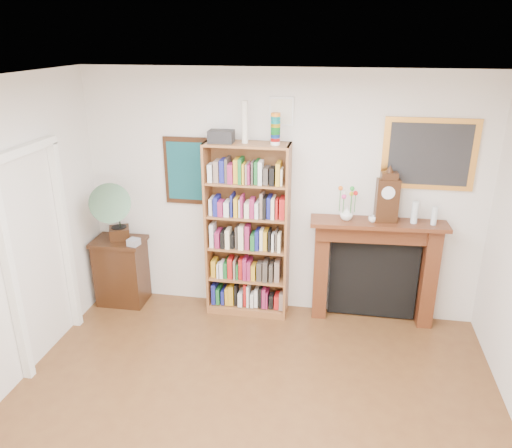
% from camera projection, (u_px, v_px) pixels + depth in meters
% --- Properties ---
extents(room, '(4.51, 5.01, 2.81)m').
position_uv_depth(room, '(231.00, 309.00, 3.33)').
color(room, '#543119').
rests_on(room, ground).
extents(door_casing, '(0.08, 1.02, 2.17)m').
position_uv_depth(door_casing, '(38.00, 238.00, 4.84)').
color(door_casing, white).
rests_on(door_casing, left_wall).
extents(teal_poster, '(0.58, 0.04, 0.78)m').
position_uv_depth(teal_poster, '(189.00, 171.00, 5.69)').
color(teal_poster, black).
rests_on(teal_poster, back_wall).
extents(small_picture, '(0.26, 0.04, 0.30)m').
position_uv_depth(small_picture, '(281.00, 111.00, 5.27)').
color(small_picture, white).
rests_on(small_picture, back_wall).
extents(gilt_painting, '(0.95, 0.04, 0.75)m').
position_uv_depth(gilt_painting, '(429.00, 154.00, 5.16)').
color(gilt_painting, gold).
rests_on(gilt_painting, back_wall).
extents(bookshelf, '(0.93, 0.33, 2.34)m').
position_uv_depth(bookshelf, '(247.00, 222.00, 5.61)').
color(bookshelf, brown).
rests_on(bookshelf, floor).
extents(side_cabinet, '(0.61, 0.45, 0.83)m').
position_uv_depth(side_cabinet, '(122.00, 271.00, 6.07)').
color(side_cabinet, black).
rests_on(side_cabinet, floor).
extents(fireplace, '(1.48, 0.43, 1.23)m').
position_uv_depth(fireplace, '(375.00, 261.00, 5.59)').
color(fireplace, '#491E11').
rests_on(fireplace, floor).
extents(gramophone, '(0.65, 0.71, 0.75)m').
position_uv_depth(gramophone, '(112.00, 208.00, 5.70)').
color(gramophone, black).
rests_on(gramophone, side_cabinet).
extents(cd_stack, '(0.14, 0.14, 0.08)m').
position_uv_depth(cd_stack, '(134.00, 242.00, 5.76)').
color(cd_stack, '#B9B9C6').
rests_on(cd_stack, side_cabinet).
extents(mantel_clock, '(0.25, 0.16, 0.54)m').
position_uv_depth(mantel_clock, '(387.00, 198.00, 5.26)').
color(mantel_clock, black).
rests_on(mantel_clock, fireplace).
extents(flower_vase, '(0.15, 0.15, 0.15)m').
position_uv_depth(flower_vase, '(347.00, 213.00, 5.37)').
color(flower_vase, white).
rests_on(flower_vase, fireplace).
extents(teacup, '(0.11, 0.11, 0.07)m').
position_uv_depth(teacup, '(373.00, 219.00, 5.32)').
color(teacup, white).
rests_on(teacup, fireplace).
extents(bottle_left, '(0.07, 0.07, 0.24)m').
position_uv_depth(bottle_left, '(415.00, 212.00, 5.26)').
color(bottle_left, silver).
rests_on(bottle_left, fireplace).
extents(bottle_right, '(0.06, 0.06, 0.20)m').
position_uv_depth(bottle_right, '(434.00, 216.00, 5.23)').
color(bottle_right, silver).
rests_on(bottle_right, fireplace).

